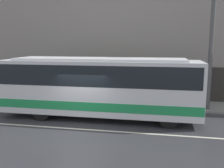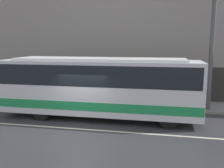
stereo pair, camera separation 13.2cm
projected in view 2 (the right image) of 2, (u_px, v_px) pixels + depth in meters
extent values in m
plane|color=#333338|center=(78.00, 129.00, 11.87)|extent=(60.00, 60.00, 0.00)
cube|color=gray|center=(103.00, 102.00, 16.97)|extent=(60.00, 2.57, 0.15)
cube|color=gray|center=(108.00, 31.00, 17.57)|extent=(60.00, 0.30, 9.80)
cube|color=#2D2B28|center=(107.00, 82.00, 18.01)|extent=(60.00, 0.06, 2.45)
cube|color=beige|center=(78.00, 129.00, 11.87)|extent=(54.00, 0.14, 0.01)
cube|color=silver|center=(99.00, 86.00, 13.44)|extent=(10.58, 2.48, 2.79)
cube|color=#1E8C4C|center=(99.00, 101.00, 13.58)|extent=(10.52, 2.50, 0.45)
cube|color=black|center=(99.00, 74.00, 13.33)|extent=(10.26, 2.50, 1.06)
cube|color=orange|center=(203.00, 66.00, 12.22)|extent=(0.12, 1.86, 0.28)
cube|color=silver|center=(99.00, 59.00, 13.21)|extent=(8.99, 2.11, 0.12)
cylinder|color=black|center=(169.00, 119.00, 11.88)|extent=(0.96, 0.28, 0.96)
cylinder|color=black|center=(168.00, 107.00, 13.97)|extent=(0.96, 0.28, 0.96)
cylinder|color=black|center=(42.00, 111.00, 13.17)|extent=(0.96, 0.28, 0.96)
cylinder|color=black|center=(58.00, 102.00, 15.26)|extent=(0.96, 0.28, 0.96)
cylinder|color=#4C4C4F|center=(212.00, 42.00, 14.16)|extent=(0.26, 0.26, 7.94)
cylinder|color=maroon|center=(99.00, 88.00, 17.72)|extent=(0.36, 0.36, 1.40)
sphere|color=tan|center=(99.00, 77.00, 17.58)|extent=(0.26, 0.26, 0.26)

